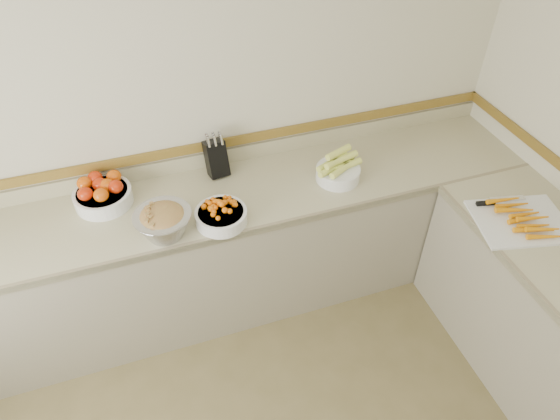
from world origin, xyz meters
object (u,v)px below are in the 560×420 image
object	(u,v)px
cherry_tomato_bowl	(221,214)
rhubarb_bowl	(163,222)
knife_block	(216,157)
cutting_board	(521,220)
corn_bowl	(338,170)
tomato_bowl	(102,193)

from	to	relation	value
cherry_tomato_bowl	rhubarb_bowl	world-z (taller)	rhubarb_bowl
knife_block	rhubarb_bowl	size ratio (longest dim) A/B	0.95
rhubarb_bowl	cutting_board	xyz separation A→B (m)	(1.85, -0.53, -0.07)
cherry_tomato_bowl	corn_bowl	world-z (taller)	corn_bowl
knife_block	tomato_bowl	xyz separation A→B (m)	(-0.68, -0.06, -0.05)
knife_block	cutting_board	world-z (taller)	knife_block
tomato_bowl	cherry_tomato_bowl	world-z (taller)	tomato_bowl
knife_block	corn_bowl	bearing A→B (deg)	-23.01
tomato_bowl	rhubarb_bowl	xyz separation A→B (m)	(0.29, -0.37, 0.02)
rhubarb_bowl	corn_bowl	bearing A→B (deg)	7.74
knife_block	tomato_bowl	size ratio (longest dim) A/B	0.89
cherry_tomato_bowl	corn_bowl	xyz separation A→B (m)	(0.75, 0.14, 0.01)
cutting_board	knife_block	bearing A→B (deg)	146.65
corn_bowl	cutting_board	distance (m)	1.04
cherry_tomato_bowl	knife_block	bearing A→B (deg)	79.30
cherry_tomato_bowl	cutting_board	xyz separation A→B (m)	(1.55, -0.54, -0.03)
knife_block	corn_bowl	xyz separation A→B (m)	(0.67, -0.29, -0.05)
corn_bowl	rhubarb_bowl	size ratio (longest dim) A/B	0.96
corn_bowl	tomato_bowl	bearing A→B (deg)	170.53
knife_block	rhubarb_bowl	world-z (taller)	knife_block
cherry_tomato_bowl	rhubarb_bowl	bearing A→B (deg)	-179.93
cutting_board	corn_bowl	bearing A→B (deg)	139.44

